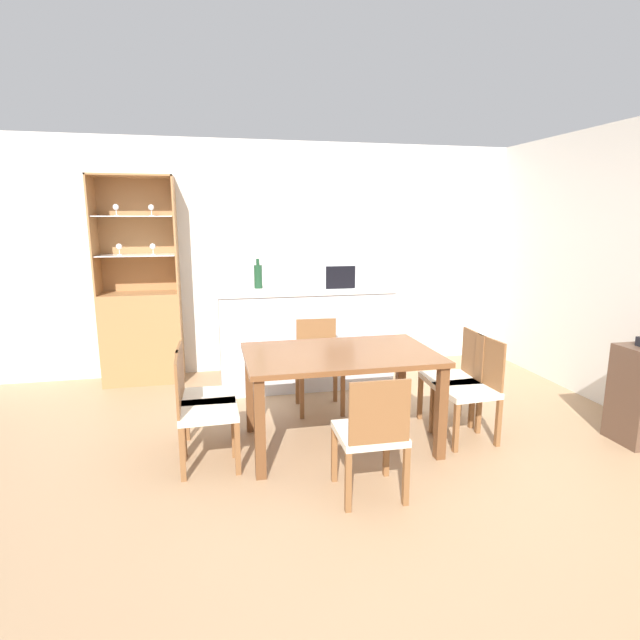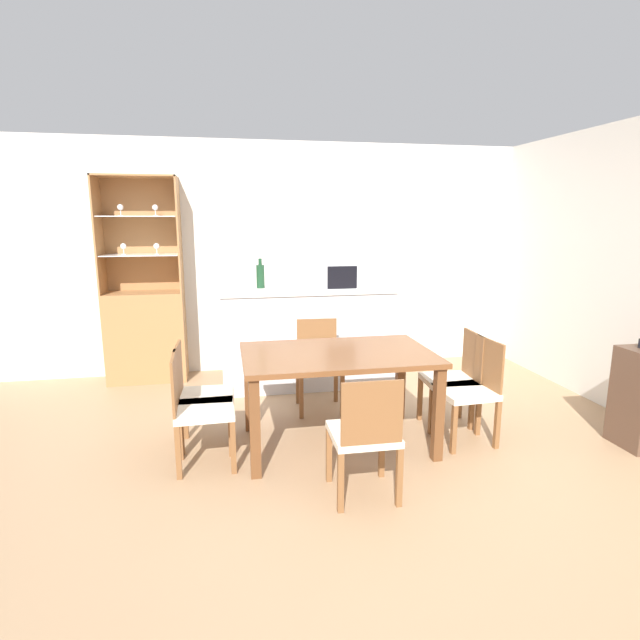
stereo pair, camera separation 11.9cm
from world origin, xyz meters
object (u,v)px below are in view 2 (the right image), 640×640
object	(u,v)px
dining_chair_side_left_near	(199,409)
dining_chair_head_near	(365,435)
microwave	(344,275)
wine_bottle	(260,276)
dining_chair_side_left_far	(200,396)
dining_chair_side_right_far	(454,379)
dining_chair_head_far	(319,365)
display_cabinet	(146,323)
dining_table	(337,365)
dining_chair_side_right_near	(470,390)

from	to	relation	value
dining_chair_side_left_near	dining_chair_head_near	size ratio (longest dim) A/B	1.00
microwave	wine_bottle	world-z (taller)	wine_bottle
dining_chair_side_left_near	wine_bottle	bearing A→B (deg)	160.40
dining_chair_side_left_near	dining_chair_side_left_far	xyz separation A→B (m)	(0.00, 0.27, 0.00)
dining_chair_side_right_far	microwave	distance (m)	1.62
microwave	dining_chair_head_far	bearing A→B (deg)	-120.57
display_cabinet	dining_chair_side_left_near	distance (m)	2.18
dining_table	dining_chair_side_left_near	world-z (taller)	dining_chair_side_left_near
dining_chair_side_left_near	dining_chair_side_right_near	world-z (taller)	same
dining_chair_side_right_far	dining_chair_head_near	distance (m)	1.36
dining_table	dining_chair_head_near	size ratio (longest dim) A/B	1.76
dining_chair_side_right_near	dining_chair_side_left_far	bearing A→B (deg)	79.27
display_cabinet	wine_bottle	world-z (taller)	display_cabinet
dining_chair_head_near	wine_bottle	world-z (taller)	wine_bottle
dining_chair_head_far	dining_chair_head_near	distance (m)	1.53
dining_table	dining_chair_side_right_far	bearing A→B (deg)	7.44
dining_chair_head_far	dining_table	bearing A→B (deg)	93.50
dining_table	dining_chair_side_right_near	size ratio (longest dim) A/B	1.76
display_cabinet	wine_bottle	bearing A→B (deg)	-15.34
dining_chair_side_right_near	wine_bottle	size ratio (longest dim) A/B	2.67
dining_chair_side_right_near	dining_table	bearing A→B (deg)	79.38
dining_chair_head_far	wine_bottle	size ratio (longest dim) A/B	2.67
dining_chair_side_right_far	wine_bottle	world-z (taller)	wine_bottle
display_cabinet	microwave	bearing A→B (deg)	-13.97
dining_chair_side_left_far	microwave	xyz separation A→B (m)	(1.42, 1.30, 0.73)
microwave	display_cabinet	bearing A→B (deg)	166.03
dining_chair_head_far	dining_chair_side_right_far	world-z (taller)	same
dining_chair_side_left_near	wine_bottle	xyz separation A→B (m)	(0.58, 1.75, 0.73)
dining_chair_head_far	dining_chair_side_right_far	distance (m)	1.20
dining_chair_side_right_near	wine_bottle	world-z (taller)	wine_bottle
dining_chair_side_right_near	display_cabinet	bearing A→B (deg)	48.97
dining_chair_head_far	dining_chair_head_near	size ratio (longest dim) A/B	1.00
dining_chair_head_far	dining_chair_side_right_near	xyz separation A→B (m)	(1.02, -0.90, 0.00)
dining_chair_side_left_near	dining_chair_side_left_far	size ratio (longest dim) A/B	1.00
dining_chair_side_right_near	dining_chair_side_left_far	world-z (taller)	same
dining_chair_side_right_far	dining_chair_head_near	world-z (taller)	same
display_cabinet	dining_chair_side_left_far	size ratio (longest dim) A/B	2.65
microwave	wine_bottle	size ratio (longest dim) A/B	1.55
dining_table	dining_chair_head_far	bearing A→B (deg)	89.80
display_cabinet	dining_chair_side_left_near	size ratio (longest dim) A/B	2.65
display_cabinet	dining_chair_side_left_far	world-z (taller)	display_cabinet
dining_chair_side_right_near	dining_chair_side_left_far	distance (m)	2.06
dining_chair_side_right_far	dining_chair_head_far	bearing A→B (deg)	61.37
display_cabinet	dining_table	distance (m)	2.55
display_cabinet	dining_chair_head_near	xyz separation A→B (m)	(1.65, -2.71, -0.21)
dining_chair_head_far	dining_chair_side_left_far	distance (m)	1.20
dining_chair_head_near	dining_chair_side_left_far	size ratio (longest dim) A/B	1.00
display_cabinet	dining_chair_side_right_far	world-z (taller)	display_cabinet
microwave	dining_chair_side_right_far	bearing A→B (deg)	-64.32
display_cabinet	dining_table	xyz separation A→B (m)	(1.65, -1.94, 0.01)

